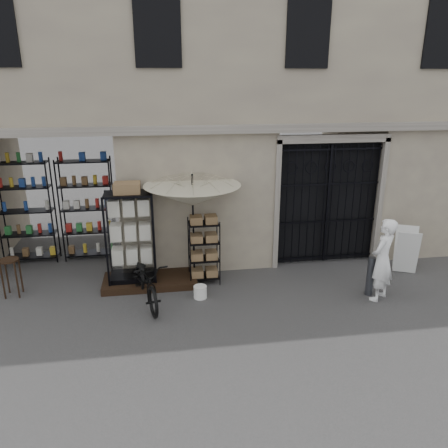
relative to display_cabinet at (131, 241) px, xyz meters
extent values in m
plane|color=black|center=(2.76, -1.57, -1.01)|extent=(80.00, 80.00, 0.00)
cube|color=tan|center=(2.76, 2.43, 3.49)|extent=(14.00, 4.00, 9.00)
cube|color=black|center=(-1.74, 1.23, 0.49)|extent=(3.00, 1.70, 3.00)
cube|color=black|center=(-1.79, 1.73, 0.24)|extent=(2.70, 0.50, 2.50)
cube|color=black|center=(4.51, 0.71, 0.49)|extent=(2.50, 0.06, 3.00)
cube|color=black|center=(4.51, 0.55, 0.44)|extent=(0.05, 0.05, 2.80)
cube|color=black|center=(0.36, -0.02, -0.93)|extent=(2.00, 0.90, 0.15)
cube|color=black|center=(0.00, 0.01, -0.80)|extent=(1.08, 0.84, 0.11)
cube|color=silver|center=(-0.09, -0.27, 0.10)|extent=(0.85, 0.28, 1.78)
cube|color=silver|center=(0.00, 0.01, -0.01)|extent=(0.89, 0.65, 1.48)
cube|color=olive|center=(0.00, 0.01, 1.10)|extent=(0.63, 0.54, 0.21)
cube|color=black|center=(1.53, -0.07, -0.29)|extent=(0.75, 0.66, 1.44)
cube|color=olive|center=(1.53, -0.07, -0.33)|extent=(0.64, 0.54, 1.08)
cylinder|color=black|center=(1.32, 0.03, 0.19)|extent=(0.04, 0.04, 2.40)
imported|color=#C1BB9A|center=(1.32, 0.03, 1.07)|extent=(1.83, 1.87, 1.61)
cylinder|color=white|center=(1.37, -0.80, -0.88)|extent=(0.31, 0.31, 0.26)
imported|color=black|center=(0.31, -0.83, -1.01)|extent=(0.84, 1.07, 1.81)
cylinder|color=black|center=(-2.42, -0.12, -0.22)|extent=(0.39, 0.39, 0.04)
cube|color=black|center=(-2.42, -0.12, -0.61)|extent=(0.30, 0.30, 0.79)
cylinder|color=#454850|center=(4.83, -1.18, -0.59)|extent=(0.18, 0.18, 0.83)
imported|color=white|center=(4.94, -1.38, -1.01)|extent=(1.53, 1.73, 0.41)
cube|color=silver|center=(6.09, -0.39, -0.47)|extent=(0.55, 0.43, 1.03)
cube|color=silver|center=(6.22, -0.10, -0.47)|extent=(0.55, 0.43, 1.03)
camera|label=1|loc=(0.65, -8.76, 3.26)|focal=35.00mm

